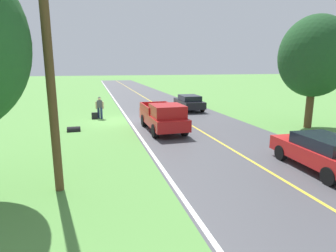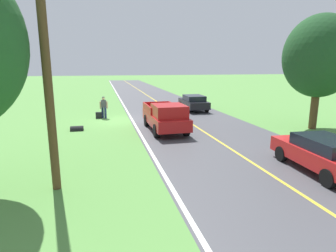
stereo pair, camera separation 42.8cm
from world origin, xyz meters
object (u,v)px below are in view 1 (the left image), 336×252
(hitchhiker_walking, at_px, (100,106))
(sedan_mid_oncoming, at_px, (323,152))
(pickup_truck_passing, at_px, (164,116))
(suitcase_carried, at_px, (95,116))
(utility_pole_roadside, at_px, (50,71))
(sedan_near_oncoming, at_px, (189,102))
(tree_far_side_near, at_px, (315,57))

(hitchhiker_walking, distance_m, sedan_mid_oncoming, 16.09)
(hitchhiker_walking, xyz_separation_m, pickup_truck_passing, (-3.78, 5.60, -0.01))
(suitcase_carried, relative_size, utility_pole_roadside, 0.06)
(sedan_mid_oncoming, relative_size, utility_pole_roadside, 0.56)
(pickup_truck_passing, distance_m, sedan_mid_oncoming, 9.36)
(sedan_mid_oncoming, distance_m, utility_pole_roadside, 10.52)
(hitchhiker_walking, distance_m, sedan_near_oncoming, 8.52)
(tree_far_side_near, bearing_deg, sedan_mid_oncoming, 52.41)
(sedan_near_oncoming, xyz_separation_m, utility_pole_roadside, (9.96, 15.32, 3.20))
(hitchhiker_walking, xyz_separation_m, tree_far_side_near, (-13.46, 7.05, 3.69))
(utility_pole_roadside, bearing_deg, sedan_near_oncoming, -123.01)
(pickup_truck_passing, xyz_separation_m, sedan_near_oncoming, (-4.44, -7.85, -0.21))
(tree_far_side_near, height_order, utility_pole_roadside, utility_pole_roadside)
(pickup_truck_passing, bearing_deg, tree_far_side_near, 171.49)
(sedan_mid_oncoming, bearing_deg, utility_pole_roadside, -4.23)
(hitchhiker_walking, relative_size, sedan_mid_oncoming, 0.39)
(tree_far_side_near, height_order, sedan_near_oncoming, tree_far_side_near)
(sedan_near_oncoming, height_order, sedan_mid_oncoming, same)
(suitcase_carried, distance_m, pickup_truck_passing, 6.99)
(tree_far_side_near, xyz_separation_m, utility_pole_roadside, (15.20, 6.03, -0.72))
(hitchhiker_walking, xyz_separation_m, sedan_mid_oncoming, (-8.25, 13.82, -0.23))
(hitchhiker_walking, bearing_deg, pickup_truck_passing, 123.99)
(tree_far_side_near, bearing_deg, hitchhiker_walking, -27.65)
(suitcase_carried, bearing_deg, utility_pole_roadside, -3.40)
(tree_far_side_near, bearing_deg, pickup_truck_passing, -8.51)
(sedan_mid_oncoming, bearing_deg, sedan_near_oncoming, -89.88)
(suitcase_carried, height_order, sedan_near_oncoming, sedan_near_oncoming)
(utility_pole_roadside, bearing_deg, suitcase_carried, -95.79)
(pickup_truck_passing, xyz_separation_m, utility_pole_roadside, (5.52, 7.48, 2.99))
(hitchhiker_walking, height_order, tree_far_side_near, tree_far_side_near)
(tree_far_side_near, bearing_deg, sedan_near_oncoming, -60.58)
(hitchhiker_walking, xyz_separation_m, utility_pole_roadside, (1.74, 13.08, 2.98))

